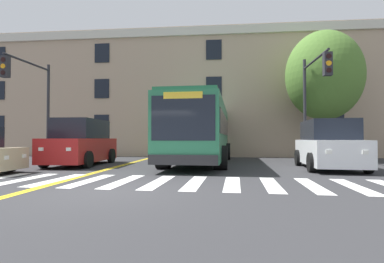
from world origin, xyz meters
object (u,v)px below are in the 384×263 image
object	(u,v)px
car_teal_behind_bus	(194,141)
traffic_light_near_corner	(313,89)
car_red_near_lane	(81,143)
street_tree_curbside_large	(324,76)
car_white_far_lane	(328,146)
traffic_light_far_corner	(32,91)
city_bus	(201,130)

from	to	relation	value
car_teal_behind_bus	traffic_light_near_corner	xyz separation A→B (m)	(6.81, -10.13, 2.66)
car_red_near_lane	traffic_light_near_corner	bearing A→B (deg)	5.35
traffic_light_near_corner	street_tree_curbside_large	size ratio (longest dim) A/B	0.72
car_red_near_lane	car_white_far_lane	distance (m)	11.45
car_teal_behind_bus	traffic_light_near_corner	world-z (taller)	traffic_light_near_corner
car_red_near_lane	traffic_light_far_corner	world-z (taller)	traffic_light_far_corner
city_bus	street_tree_curbside_large	size ratio (longest dim) A/B	1.47
street_tree_curbside_large	car_white_far_lane	bearing A→B (deg)	-106.66
car_teal_behind_bus	traffic_light_near_corner	bearing A→B (deg)	-56.08
street_tree_curbside_large	traffic_light_far_corner	bearing A→B (deg)	-166.54
car_red_near_lane	traffic_light_far_corner	xyz separation A→B (m)	(-3.08, 0.70, 2.73)
city_bus	traffic_light_near_corner	distance (m)	6.00
traffic_light_far_corner	traffic_light_near_corner	bearing A→B (deg)	1.45
city_bus	traffic_light_near_corner	xyz separation A→B (m)	(5.59, -0.94, 1.97)
car_white_far_lane	city_bus	bearing A→B (deg)	154.61
car_red_near_lane	traffic_light_near_corner	distance (m)	11.70
traffic_light_near_corner	car_teal_behind_bus	bearing A→B (deg)	123.92
city_bus	traffic_light_far_corner	world-z (taller)	traffic_light_far_corner
car_red_near_lane	street_tree_curbside_large	bearing A→B (deg)	19.28
city_bus	traffic_light_near_corner	bearing A→B (deg)	-9.54
car_teal_behind_bus	traffic_light_near_corner	size ratio (longest dim) A/B	0.88
car_teal_behind_bus	traffic_light_near_corner	distance (m)	12.49
car_white_far_lane	car_teal_behind_bus	bearing A→B (deg)	120.14
car_white_far_lane	street_tree_curbside_large	bearing A→B (deg)	73.34
car_teal_behind_bus	traffic_light_far_corner	bearing A→B (deg)	-125.94
city_bus	traffic_light_far_corner	size ratio (longest dim) A/B	2.05
car_white_far_lane	traffic_light_far_corner	world-z (taller)	traffic_light_far_corner
traffic_light_near_corner	street_tree_curbside_large	distance (m)	4.08
city_bus	street_tree_curbside_large	bearing A→B (deg)	19.36
car_white_far_lane	car_teal_behind_bus	xyz separation A→B (m)	(-6.90, 11.89, 0.07)
car_red_near_lane	traffic_light_far_corner	size ratio (longest dim) A/B	0.88
street_tree_curbside_large	city_bus	bearing A→B (deg)	-160.64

